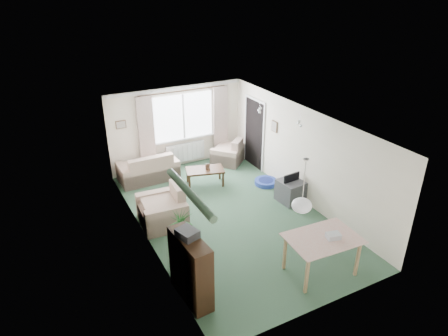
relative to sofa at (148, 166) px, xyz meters
name	(u,v)px	position (x,y,z in m)	size (l,w,h in m)	color
ground	(230,216)	(1.10, -2.75, -0.40)	(6.50, 6.50, 0.00)	#30513A
window	(183,116)	(1.30, 0.48, 1.10)	(1.80, 0.03, 1.30)	white
curtain_rod	(183,91)	(1.30, 0.40, 1.87)	(2.60, 0.03, 0.03)	black
curtain_left	(146,132)	(0.15, 0.38, 0.87)	(0.45, 0.08, 2.00)	beige
curtain_right	(220,119)	(2.45, 0.38, 0.87)	(0.45, 0.08, 2.00)	beige
radiator	(185,152)	(1.30, 0.44, 0.00)	(1.20, 0.10, 0.55)	white
doorway	(254,134)	(3.08, -0.55, 0.60)	(0.03, 0.95, 2.00)	black
pendant_lamp	(302,205)	(1.30, -5.05, 1.08)	(0.36, 0.36, 0.36)	white
tinsel_garland	(190,193)	(-0.82, -5.05, 1.88)	(1.60, 1.60, 0.12)	#196626
bauble_cluster_a	(260,109)	(2.40, -1.85, 1.82)	(0.20, 0.20, 0.20)	silver
bauble_cluster_b	(300,121)	(2.70, -3.05, 1.82)	(0.20, 0.20, 0.20)	silver
wall_picture_back	(121,125)	(-0.50, 0.48, 1.15)	(0.28, 0.03, 0.22)	brown
wall_picture_right	(275,126)	(3.08, -1.55, 1.15)	(0.03, 0.24, 0.30)	brown
sofa	(148,166)	(0.00, 0.00, 0.00)	(1.60, 0.84, 0.80)	beige
armchair_corner	(228,151)	(2.48, -0.02, -0.01)	(0.86, 0.82, 0.77)	#BAAD8D
armchair_left	(162,206)	(-0.40, -2.28, 0.06)	(1.03, 0.98, 0.92)	beige
coffee_table	(205,177)	(1.27, -1.00, -0.17)	(1.00, 0.56, 0.45)	black
photo_frame	(208,167)	(1.34, -1.04, 0.13)	(0.12, 0.02, 0.16)	brown
bookshelf	(191,269)	(-0.74, -4.75, 0.23)	(0.34, 1.03, 1.25)	black
hifi_box	(187,233)	(-0.75, -4.69, 0.92)	(0.28, 0.35, 0.14)	#39383D
houseplant	(182,238)	(-0.52, -3.82, 0.21)	(0.52, 0.52, 1.21)	#214E1A
dining_table	(321,255)	(1.70, -5.26, -0.01)	(1.24, 0.82, 0.77)	tan
gift_box	(333,236)	(1.85, -5.36, 0.43)	(0.25, 0.18, 0.12)	silver
tv_cube	(291,191)	(2.80, -2.81, -0.12)	(0.56, 0.61, 0.56)	#38373C
pet_bed	(266,182)	(2.75, -1.76, -0.34)	(0.61, 0.61, 0.12)	#204394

